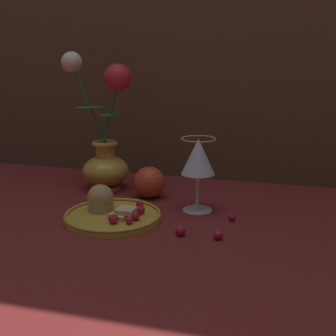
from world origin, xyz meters
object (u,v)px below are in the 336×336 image
object	(u,v)px
vase	(105,145)
wine_glass	(198,159)
apple_beside_vase	(149,182)
plate_with_pastries	(110,212)

from	to	relation	value
vase	wine_glass	bearing A→B (deg)	-20.18
apple_beside_vase	vase	bearing A→B (deg)	164.18
wine_glass	apple_beside_vase	bearing A→B (deg)	155.79
vase	wine_glass	distance (m)	0.27
plate_with_pastries	wine_glass	size ratio (longest dim) A/B	1.25
vase	plate_with_pastries	world-z (taller)	vase
plate_with_pastries	apple_beside_vase	distance (m)	0.16
apple_beside_vase	wine_glass	bearing A→B (deg)	-24.21
plate_with_pastries	apple_beside_vase	xyz separation A→B (m)	(0.03, 0.15, 0.02)
vase	plate_with_pastries	distance (m)	0.23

